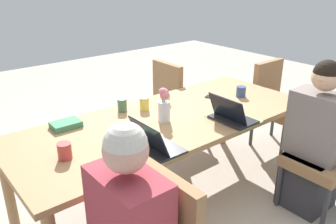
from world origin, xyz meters
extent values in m
plane|color=#B2A899|center=(0.00, 0.00, 0.00)|extent=(10.00, 10.00, 0.00)
cube|color=#9E754C|center=(0.00, 0.00, 0.71)|extent=(2.37, 0.96, 0.04)
cylinder|color=#9E754C|center=(-1.10, -0.40, 0.35)|extent=(0.07, 0.07, 0.69)
cylinder|color=#9E754C|center=(1.10, -0.40, 0.35)|extent=(0.07, 0.07, 0.69)
cylinder|color=#9E754C|center=(-1.10, 0.40, 0.35)|extent=(0.07, 0.07, 0.69)
cube|color=olive|center=(0.66, 0.82, 0.68)|extent=(0.06, 0.42, 0.45)
cube|color=#93333D|center=(0.85, 0.76, 0.70)|extent=(0.24, 0.40, 0.50)
sphere|color=tan|center=(0.85, 0.76, 1.07)|extent=(0.20, 0.20, 0.20)
sphere|color=beige|center=(0.85, 0.76, 1.10)|extent=(0.19, 0.19, 0.19)
cube|color=olive|center=(-0.82, 0.81, 0.41)|extent=(0.44, 0.44, 0.08)
cylinder|color=#333338|center=(-0.63, 1.00, 0.18)|extent=(0.04, 0.04, 0.37)
cylinder|color=#333338|center=(-0.63, 0.62, 0.18)|extent=(0.04, 0.04, 0.37)
cylinder|color=#333338|center=(-1.01, 0.62, 0.18)|extent=(0.04, 0.04, 0.37)
cube|color=#2D2D33|center=(-0.82, 0.75, 0.23)|extent=(0.36, 0.34, 0.45)
cube|color=slate|center=(-0.82, 0.75, 0.70)|extent=(0.24, 0.40, 0.50)
sphere|color=#DAA77F|center=(-0.82, 0.75, 1.07)|extent=(0.20, 0.20, 0.20)
sphere|color=black|center=(-0.82, 0.75, 1.10)|extent=(0.19, 0.19, 0.19)
cube|color=olive|center=(-0.82, -0.78, 0.41)|extent=(0.44, 0.44, 0.08)
cube|color=olive|center=(-0.63, -0.78, 0.68)|extent=(0.06, 0.42, 0.45)
cylinder|color=#333338|center=(-1.01, -0.97, 0.18)|extent=(0.04, 0.04, 0.37)
cylinder|color=#333338|center=(-1.01, -0.59, 0.18)|extent=(0.04, 0.04, 0.37)
cylinder|color=#333338|center=(-0.63, -0.97, 0.18)|extent=(0.04, 0.04, 0.37)
cylinder|color=#333338|center=(-0.63, -0.59, 0.18)|extent=(0.04, 0.04, 0.37)
cube|color=olive|center=(-1.50, 0.01, 0.41)|extent=(0.44, 0.44, 0.08)
cube|color=olive|center=(-1.50, -0.18, 0.68)|extent=(0.42, 0.06, 0.45)
cylinder|color=#333338|center=(-1.69, 0.20, 0.18)|extent=(0.04, 0.04, 0.37)
cylinder|color=#333338|center=(-1.31, 0.20, 0.18)|extent=(0.04, 0.04, 0.37)
cylinder|color=#333338|center=(-1.69, -0.18, 0.18)|extent=(0.04, 0.04, 0.37)
cylinder|color=#333338|center=(-1.31, -0.18, 0.18)|extent=(0.04, 0.04, 0.37)
cylinder|color=silver|center=(0.06, 0.03, 0.81)|extent=(0.09, 0.09, 0.15)
sphere|color=#DB7584|center=(0.07, 0.03, 0.96)|extent=(0.05, 0.05, 0.05)
cylinder|color=#477A3D|center=(0.07, 0.03, 0.92)|extent=(0.01, 0.01, 0.08)
sphere|color=#DB7584|center=(0.06, 0.04, 0.94)|extent=(0.07, 0.07, 0.07)
cylinder|color=#477A3D|center=(0.06, 0.04, 0.91)|extent=(0.01, 0.01, 0.05)
sphere|color=#DB7584|center=(0.05, 0.03, 0.94)|extent=(0.05, 0.05, 0.05)
cylinder|color=#477A3D|center=(0.05, 0.03, 0.91)|extent=(0.01, 0.01, 0.06)
sphere|color=#DB7584|center=(0.06, 0.02, 0.95)|extent=(0.07, 0.07, 0.07)
cylinder|color=#477A3D|center=(0.06, 0.02, 0.92)|extent=(0.01, 0.01, 0.07)
sphere|color=#DB7584|center=(0.06, 0.02, 0.96)|extent=(0.05, 0.05, 0.05)
cylinder|color=#477A3D|center=(0.06, 0.02, 0.92)|extent=(0.01, 0.01, 0.08)
cube|color=#7FAD70|center=(0.38, 0.32, 0.73)|extent=(0.28, 0.37, 0.00)
cube|color=#7FAD70|center=(-0.37, 0.32, 0.73)|extent=(0.27, 0.36, 0.00)
cube|color=black|center=(0.36, 0.34, 0.74)|extent=(0.22, 0.32, 0.02)
cube|color=black|center=(0.43, 0.34, 0.84)|extent=(0.08, 0.31, 0.19)
cube|color=black|center=(-0.34, 0.34, 0.74)|extent=(0.22, 0.32, 0.02)
cube|color=black|center=(-0.27, 0.34, 0.84)|extent=(0.08, 0.31, 0.19)
cylinder|color=#DBC64C|center=(-0.18, -0.26, 0.77)|extent=(0.08, 0.08, 0.09)
cylinder|color=#AD3D38|center=(0.86, 0.09, 0.78)|extent=(0.08, 0.08, 0.10)
cylinder|color=#47704C|center=(0.19, -0.33, 0.78)|extent=(0.07, 0.07, 0.10)
cylinder|color=#33477A|center=(-0.80, 0.03, 0.78)|extent=(0.08, 0.08, 0.09)
cylinder|color=#DBC64C|center=(0.04, -0.25, 0.78)|extent=(0.07, 0.07, 0.10)
cube|color=#3D7F56|center=(0.67, -0.33, 0.75)|extent=(0.20, 0.14, 0.04)
cube|color=black|center=(-0.60, -0.09, 0.73)|extent=(0.13, 0.17, 0.01)
camera|label=1|loc=(1.53, 1.87, 1.77)|focal=37.23mm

